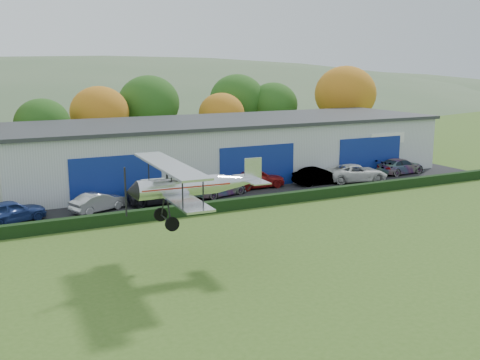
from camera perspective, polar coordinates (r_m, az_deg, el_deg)
name	(u,v)px	position (r m, az deg, el deg)	size (l,w,h in m)	color
ground	(385,287)	(27.84, 14.48, -10.46)	(300.00, 300.00, 0.00)	#3D5E1D
apron	(241,192)	(46.21, 0.15, -1.21)	(48.00, 9.00, 0.05)	black
hedge	(270,200)	(42.01, 3.10, -2.01)	(46.00, 0.60, 0.80)	black
hangar	(227,147)	(52.76, -1.32, 3.31)	(40.60, 12.60, 5.30)	#B2B7BC
tree_belt	(143,108)	(62.72, -9.80, 7.18)	(75.70, 13.22, 10.12)	#3D2614
distant_hills	(15,154)	(161.45, -21.76, 2.49)	(430.00, 196.00, 56.00)	#4C6642
car_0	(10,211)	(39.95, -22.19, -2.96)	(1.82, 4.53, 1.54)	navy
car_1	(99,202)	(41.17, -14.09, -2.16)	(1.43, 4.10, 1.35)	silver
car_2	(160,194)	(42.60, -8.05, -1.45)	(2.28, 4.94, 1.37)	black
car_3	(220,187)	(44.71, -2.07, -0.73)	(1.90, 4.67, 1.35)	gray
car_4	(257,178)	(47.43, 1.70, 0.16)	(1.92, 4.77, 1.63)	maroon
car_5	(318,176)	(49.37, 7.92, 0.41)	(1.55, 4.45, 1.47)	gray
car_6	(356,173)	(51.17, 11.68, 0.72)	(2.54, 5.51, 1.53)	silver
car_7	(400,166)	(55.79, 15.90, 1.36)	(2.04, 5.02, 1.46)	gray
biplane	(190,184)	(28.77, -5.07, -0.41)	(7.39, 8.43, 3.16)	silver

